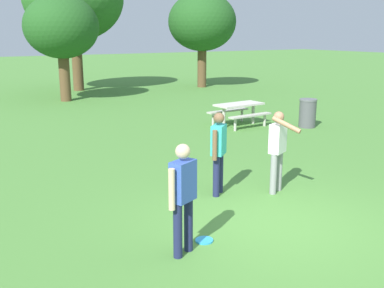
% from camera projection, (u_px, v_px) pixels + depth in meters
% --- Properties ---
extents(ground_plane, '(120.00, 120.00, 0.00)m').
position_uv_depth(ground_plane, '(277.00, 224.00, 7.58)').
color(ground_plane, '#4C8438').
extents(person_thrower, '(0.57, 0.81, 1.64)m').
position_uv_depth(person_thrower, '(278.00, 146.00, 8.87)').
color(person_thrower, gray).
rests_on(person_thrower, ground).
extents(person_catcher, '(0.56, 0.36, 1.64)m').
position_uv_depth(person_catcher, '(183.00, 192.00, 6.33)').
color(person_catcher, '#1E234C').
rests_on(person_catcher, ground).
extents(person_bystander, '(0.49, 0.42, 1.64)m').
position_uv_depth(person_bystander, '(218.00, 148.00, 8.75)').
color(person_bystander, '#1E234C').
rests_on(person_bystander, ground).
extents(frisbee, '(0.28, 0.28, 0.03)m').
position_uv_depth(frisbee, '(204.00, 240.00, 6.95)').
color(frisbee, '#2D9EDB').
rests_on(frisbee, ground).
extents(picnic_table_near, '(1.80, 1.55, 0.77)m').
position_uv_depth(picnic_table_near, '(239.00, 110.00, 15.45)').
color(picnic_table_near, beige).
rests_on(picnic_table_near, ground).
extents(trash_can_beside_table, '(0.59, 0.59, 0.96)m').
position_uv_depth(trash_can_beside_table, '(308.00, 113.00, 15.23)').
color(trash_can_beside_table, '#515156').
rests_on(trash_can_beside_table, ground).
extents(tree_tall_left, '(3.36, 3.36, 4.81)m').
position_uv_depth(tree_tall_left, '(61.00, 27.00, 20.42)').
color(tree_tall_left, brown).
rests_on(tree_tall_left, ground).
extents(tree_far_right, '(3.88, 3.88, 5.37)m').
position_uv_depth(tree_far_right, '(202.00, 22.00, 25.77)').
color(tree_far_right, brown).
rests_on(tree_far_right, ground).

